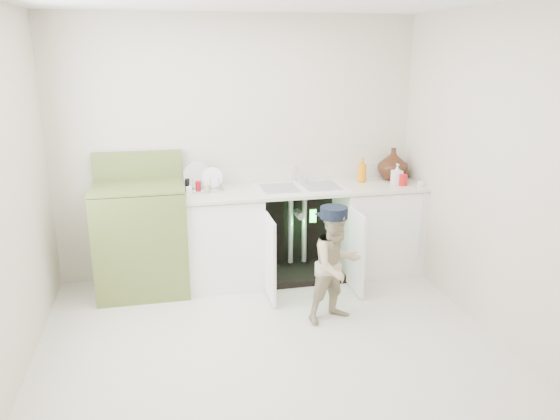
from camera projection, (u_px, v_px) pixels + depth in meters
The scene contains 5 objects.
ground at pixel (269, 341), 4.24m from camera, with size 3.50×3.50×0.00m, color #BAB5A3.
room_shell at pixel (268, 185), 3.88m from camera, with size 6.00×5.50×1.26m.
counter_run at pixel (303, 230), 5.36m from camera, with size 2.44×1.02×1.22m.
avocado_stove at pixel (141, 237), 5.00m from camera, with size 0.81×0.65×1.26m.
repair_worker at pixel (336, 264), 4.45m from camera, with size 0.56×0.87×0.98m.
Camera 1 is at (-0.73, -3.70, 2.18)m, focal length 35.00 mm.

